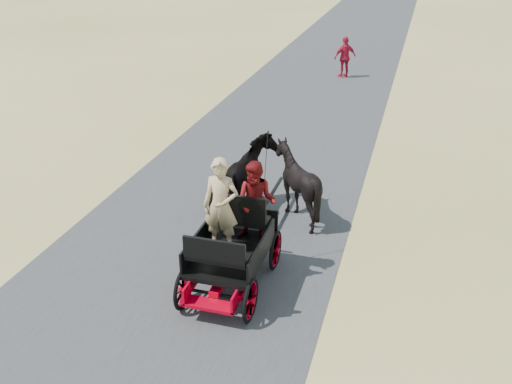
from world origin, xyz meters
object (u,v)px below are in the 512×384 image
(carriage, at_px, (232,268))
(pedestrian, at_px, (345,57))
(horse_left, at_px, (250,177))
(horse_right, at_px, (297,183))

(carriage, height_order, pedestrian, pedestrian)
(horse_left, distance_m, horse_right, 1.10)
(horse_left, bearing_deg, carriage, 100.39)
(horse_left, relative_size, pedestrian, 1.16)
(horse_left, xyz_separation_m, pedestrian, (0.28, 12.99, 0.02))
(carriage, relative_size, horse_right, 1.41)
(horse_left, height_order, horse_right, horse_right)
(carriage, relative_size, pedestrian, 1.39)
(horse_right, distance_m, pedestrian, 13.02)
(horse_right, bearing_deg, pedestrian, -86.39)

